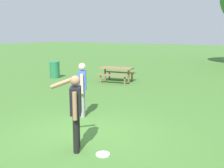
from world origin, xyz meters
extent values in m
plane|color=#447530|center=(0.00, 0.00, 0.00)|extent=(120.00, 120.00, 0.00)
cylinder|color=black|center=(0.51, -0.83, 0.41)|extent=(0.13, 0.13, 0.82)
cylinder|color=black|center=(0.35, -0.62, 0.41)|extent=(0.13, 0.13, 0.82)
cube|color=black|center=(0.43, -0.73, 1.11)|extent=(0.40, 0.44, 0.58)
sphere|color=#9E7051|center=(0.43, -0.73, 1.53)|extent=(0.21, 0.21, 0.21)
cylinder|color=#9E7051|center=(0.59, -0.93, 1.06)|extent=(0.09, 0.09, 0.58)
cylinder|color=#9E7051|center=(0.06, -0.68, 1.45)|extent=(0.52, 0.41, 0.28)
cylinder|color=gray|center=(-1.09, 1.33, 0.41)|extent=(0.13, 0.13, 0.82)
cylinder|color=gray|center=(-0.93, 1.12, 0.41)|extent=(0.13, 0.13, 0.82)
cube|color=#3856B7|center=(-1.01, 1.22, 1.11)|extent=(0.40, 0.44, 0.58)
sphere|color=beige|center=(-1.01, 1.22, 1.53)|extent=(0.21, 0.21, 0.21)
cylinder|color=beige|center=(-1.17, 1.43, 1.06)|extent=(0.09, 0.09, 0.58)
cylinder|color=beige|center=(-0.86, 1.01, 1.06)|extent=(0.09, 0.09, 0.58)
cylinder|color=white|center=(1.04, -0.61, 0.01)|extent=(0.30, 0.30, 0.03)
cube|color=olive|center=(-3.34, 6.81, 0.74)|extent=(1.81, 1.07, 0.06)
cube|color=olive|center=(-3.23, 6.24, 0.44)|extent=(1.72, 0.58, 0.05)
cube|color=olive|center=(-3.45, 7.38, 0.44)|extent=(1.72, 0.58, 0.05)
cylinder|color=olive|center=(-3.99, 6.68, 0.35)|extent=(0.11, 0.11, 0.71)
cylinder|color=olive|center=(-3.88, 6.11, 0.21)|extent=(0.09, 0.09, 0.41)
cylinder|color=olive|center=(-4.10, 7.25, 0.21)|extent=(0.09, 0.09, 0.41)
cylinder|color=olive|center=(-2.69, 6.93, 0.35)|extent=(0.11, 0.11, 0.71)
cylinder|color=olive|center=(-2.58, 6.37, 0.21)|extent=(0.09, 0.09, 0.41)
cylinder|color=olive|center=(-2.80, 7.50, 0.21)|extent=(0.09, 0.09, 0.41)
cylinder|color=#237047|center=(-7.05, 5.98, 0.45)|extent=(0.56, 0.56, 0.90)
cylinder|color=#2E8657|center=(-7.05, 5.98, 0.93)|extent=(0.59, 0.59, 0.06)
camera|label=1|loc=(4.03, -4.80, 2.48)|focal=42.36mm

